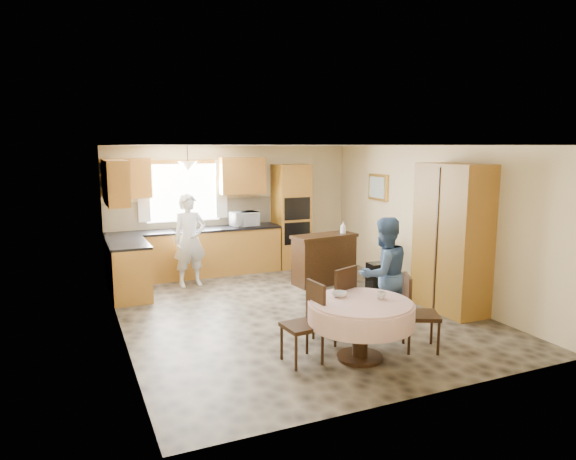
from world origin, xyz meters
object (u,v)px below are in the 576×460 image
(chair_right, at_px, (415,309))
(person_dining, at_px, (384,274))
(cupboard, at_px, (452,238))
(person_sink, at_px, (190,240))
(dining_table, at_px, (361,314))
(sideboard, at_px, (324,261))
(chair_back, at_px, (339,300))
(oven_tower, at_px, (291,216))
(chair_left, at_px, (308,318))

(chair_right, distance_m, person_dining, 0.78)
(cupboard, relative_size, person_sink, 1.35)
(dining_table, height_order, person_dining, person_dining)
(sideboard, bearing_deg, chair_back, -121.24)
(sideboard, distance_m, dining_table, 3.39)
(cupboard, bearing_deg, sideboard, 116.32)
(person_sink, xyz_separation_m, person_dining, (1.89, -3.29, -0.05))
(oven_tower, distance_m, cupboard, 3.75)
(chair_right, relative_size, person_sink, 0.57)
(chair_left, relative_size, person_sink, 0.57)
(chair_left, bearing_deg, oven_tower, 153.60)
(chair_left, bearing_deg, person_sink, -177.37)
(dining_table, height_order, chair_back, chair_back)
(chair_back, xyz_separation_m, person_dining, (0.75, 0.11, 0.24))
(chair_right, relative_size, person_dining, 0.60)
(dining_table, relative_size, chair_right, 1.32)
(sideboard, height_order, cupboard, cupboard)
(person_sink, bearing_deg, chair_left, -88.95)
(oven_tower, relative_size, cupboard, 0.95)
(chair_back, relative_size, person_sink, 0.59)
(oven_tower, relative_size, chair_left, 2.26)
(chair_back, height_order, person_dining, person_dining)
(oven_tower, bearing_deg, person_sink, -164.39)
(dining_table, xyz_separation_m, chair_back, (0.04, 0.60, -0.01))
(sideboard, bearing_deg, person_dining, -106.21)
(dining_table, relative_size, chair_back, 1.26)
(sideboard, distance_m, cupboard, 2.48)
(oven_tower, bearing_deg, chair_back, -105.47)
(dining_table, xyz_separation_m, chair_left, (-0.59, 0.20, -0.03))
(sideboard, xyz_separation_m, chair_left, (-1.77, -2.98, 0.09))
(person_sink, bearing_deg, oven_tower, 9.16)
(cupboard, bearing_deg, person_dining, -167.12)
(cupboard, relative_size, chair_left, 2.39)
(sideboard, distance_m, chair_left, 3.47)
(chair_left, xyz_separation_m, chair_back, (0.64, 0.41, 0.03))
(oven_tower, xyz_separation_m, chair_left, (-1.75, -4.44, -0.54))
(cupboard, xyz_separation_m, chair_left, (-2.82, -0.85, -0.60))
(person_sink, bearing_deg, chair_back, -77.96)
(oven_tower, height_order, chair_left, oven_tower)
(dining_table, xyz_separation_m, chair_right, (0.77, -0.02, -0.03))
(cupboard, distance_m, dining_table, 2.52)
(chair_right, bearing_deg, oven_tower, 21.00)
(chair_left, bearing_deg, chair_right, 76.21)
(person_sink, height_order, person_dining, person_sink)
(person_sink, distance_m, person_dining, 3.80)
(chair_right, bearing_deg, cupboard, -28.18)
(chair_left, xyz_separation_m, person_dining, (1.39, 0.52, 0.26))
(cupboard, bearing_deg, oven_tower, 106.59)
(sideboard, height_order, chair_right, chair_right)
(chair_right, height_order, person_sink, person_sink)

